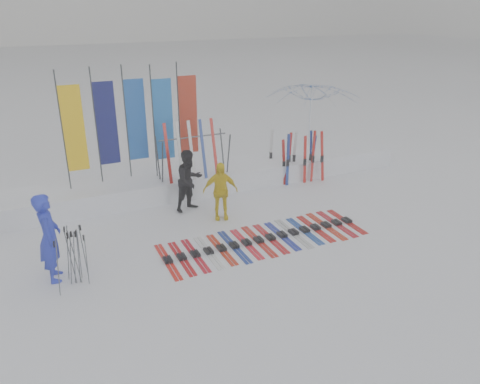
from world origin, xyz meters
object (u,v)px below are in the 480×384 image
person_black (189,181)px  person_blue (49,238)px  ski_row (264,239)px  tent_canopy (311,123)px  person_yellow (220,191)px  ski_rack (193,150)px

person_black → person_blue: bearing=-170.3°
ski_row → tent_canopy: bearing=47.5°
person_black → person_yellow: person_black is taller
person_black → ski_rack: 1.19m
person_yellow → ski_row: bearing=-56.7°
person_black → tent_canopy: (5.19, 2.07, 0.59)m
tent_canopy → person_black: bearing=-158.3°
person_blue → person_yellow: person_blue is taller
tent_canopy → ski_rack: size_ratio=1.57×
person_yellow → ski_row: size_ratio=0.31×
person_yellow → ski_row: person_yellow is taller
person_black → ski_rack: (0.47, 0.96, 0.53)m
person_yellow → tent_canopy: size_ratio=0.49×
person_black → ski_rack: bearing=43.6°
person_black → tent_canopy: size_ratio=0.53×
person_black → ski_row: person_black is taller
person_blue → ski_row: size_ratio=0.38×
person_yellow → tent_canopy: 5.54m
person_blue → ski_row: bearing=-89.4°
tent_canopy → ski_row: (-4.17, -4.54, -1.41)m
ski_row → ski_rack: size_ratio=2.46×
ski_row → ski_rack: bearing=99.1°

